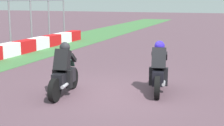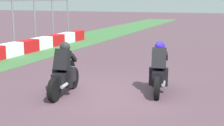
% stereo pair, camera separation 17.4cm
% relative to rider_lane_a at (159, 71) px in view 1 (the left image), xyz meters
% --- Properties ---
extents(ground_plane, '(120.00, 120.00, 0.00)m').
position_rel_rider_lane_a_xyz_m(ground_plane, '(-0.62, 1.28, -0.62)').
color(ground_plane, '#563D48').
extents(rider_lane_a, '(2.03, 0.62, 1.51)m').
position_rel_rider_lane_a_xyz_m(rider_lane_a, '(0.00, 0.00, 0.00)').
color(rider_lane_a, black).
rests_on(rider_lane_a, ground_plane).
extents(rider_lane_b, '(2.04, 0.58, 1.51)m').
position_rel_rider_lane_a_xyz_m(rider_lane_b, '(-1.22, 2.46, 0.00)').
color(rider_lane_b, black).
rests_on(rider_lane_b, ground_plane).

